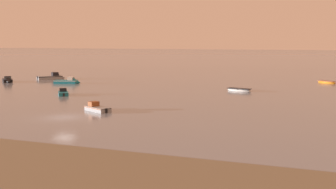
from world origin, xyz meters
name	(u,v)px	position (x,y,z in m)	size (l,w,h in m)	color
ground_plane	(64,117)	(0.00, 0.00, 0.00)	(800.00, 800.00, 0.00)	gray
motorboat_moored_1	(54,78)	(-31.51, 41.91, 0.37)	(5.84, 6.39, 2.45)	gray
motorboat_moored_2	(8,81)	(-36.44, 32.03, 0.30)	(5.06, 5.00, 2.01)	black
motorboat_moored_3	(95,108)	(0.83, 5.66, 0.26)	(4.78, 3.46, 1.73)	gray
motorboat_moored_4	(70,82)	(-22.17, 34.54, 0.32)	(5.88, 3.34, 2.12)	#197084
rowboat_moored_3	(327,82)	(29.06, 54.57, 0.18)	(4.28, 3.72, 0.67)	orange
motorboat_moored_5	(63,93)	(-12.49, 18.02, 0.25)	(3.78, 4.36, 1.64)	#197084
rowboat_moored_5	(239,90)	(14.34, 33.42, 0.20)	(4.86, 2.73, 0.73)	white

